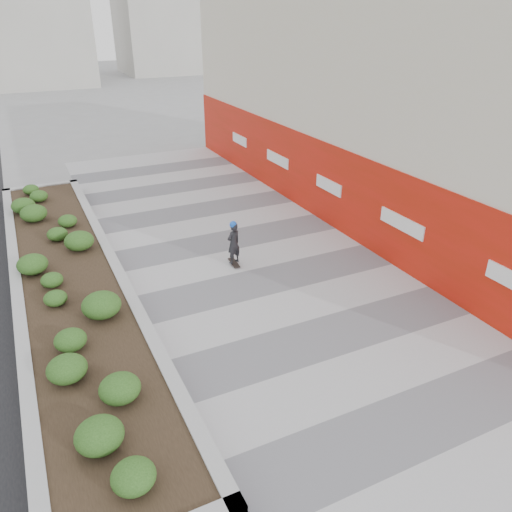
{
  "coord_description": "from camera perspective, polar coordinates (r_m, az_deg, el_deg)",
  "views": [
    {
      "loc": [
        -6.11,
        -6.63,
        7.3
      ],
      "look_at": [
        -0.65,
        4.64,
        1.1
      ],
      "focal_mm": 35.0,
      "sensor_mm": 36.0,
      "label": 1
    }
  ],
  "objects": [
    {
      "name": "manhole_cover",
      "position": [
        13.77,
        7.34,
        -5.9
      ],
      "size": [
        0.44,
        0.44,
        0.01
      ],
      "primitive_type": "cylinder",
      "color": "#595654",
      "rests_on": "ground"
    },
    {
      "name": "walkway",
      "position": [
        13.54,
        5.55,
        -6.4
      ],
      "size": [
        8.0,
        36.0,
        0.01
      ],
      "primitive_type": "cube",
      "color": "#A8A8AD",
      "rests_on": "ground"
    },
    {
      "name": "skateboarder",
      "position": [
        15.59,
        -2.58,
        1.49
      ],
      "size": [
        0.57,
        0.74,
        1.49
      ],
      "rotation": [
        0.0,
        0.0,
        -0.1
      ],
      "color": "beige",
      "rests_on": "ground"
    },
    {
      "name": "planter",
      "position": [
        15.28,
        -20.68,
        -2.27
      ],
      "size": [
        3.0,
        18.0,
        0.9
      ],
      "color": "#9E9EA0",
      "rests_on": "ground"
    },
    {
      "name": "ground",
      "position": [
        11.6,
        13.37,
        -13.52
      ],
      "size": [
        160.0,
        160.0,
        0.0
      ],
      "primitive_type": "plane",
      "color": "gray",
      "rests_on": "ground"
    },
    {
      "name": "building",
      "position": [
        20.64,
        14.55,
        16.29
      ],
      "size": [
        6.04,
        24.08,
        8.0
      ],
      "color": "beige",
      "rests_on": "ground"
    }
  ]
}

